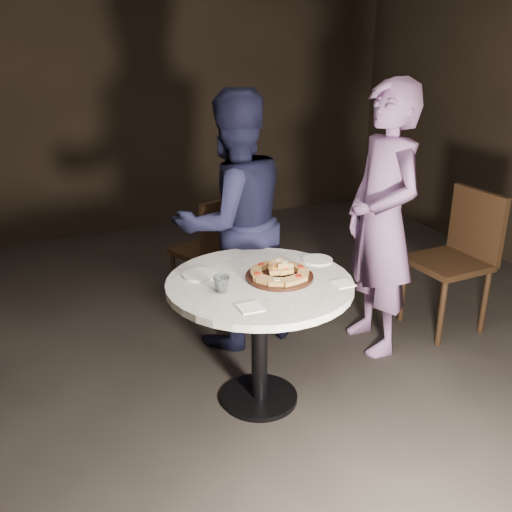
# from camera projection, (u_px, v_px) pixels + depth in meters

# --- Properties ---
(floor) EXTENTS (7.00, 7.00, 0.00)m
(floor) POSITION_uv_depth(u_px,v_px,m) (275.00, 392.00, 3.53)
(floor) COLOR black
(floor) RESTS_ON ground
(table) EXTENTS (1.16, 1.16, 0.79)m
(table) POSITION_uv_depth(u_px,v_px,m) (260.00, 304.00, 3.23)
(table) COLOR black
(table) RESTS_ON ground
(serving_board) EXTENTS (0.46, 0.46, 0.02)m
(serving_board) POSITION_uv_depth(u_px,v_px,m) (279.00, 276.00, 3.21)
(serving_board) COLOR black
(serving_board) RESTS_ON table
(focaccia_pile) EXTENTS (0.34, 0.34, 0.09)m
(focaccia_pile) POSITION_uv_depth(u_px,v_px,m) (280.00, 270.00, 3.20)
(focaccia_pile) COLOR #A57640
(focaccia_pile) RESTS_ON serving_board
(plate_left) EXTENTS (0.23, 0.23, 0.01)m
(plate_left) POSITION_uv_depth(u_px,v_px,m) (200.00, 275.00, 3.24)
(plate_left) COLOR white
(plate_left) RESTS_ON table
(plate_right) EXTENTS (0.18, 0.18, 0.01)m
(plate_right) POSITION_uv_depth(u_px,v_px,m) (317.00, 260.00, 3.45)
(plate_right) COLOR white
(plate_right) RESTS_ON table
(water_glass) EXTENTS (0.10, 0.10, 0.08)m
(water_glass) POSITION_uv_depth(u_px,v_px,m) (221.00, 284.00, 3.03)
(water_glass) COLOR silver
(water_glass) RESTS_ON table
(napkin_near) EXTENTS (0.12, 0.12, 0.01)m
(napkin_near) POSITION_uv_depth(u_px,v_px,m) (250.00, 307.00, 2.86)
(napkin_near) COLOR white
(napkin_near) RESTS_ON table
(napkin_far) EXTENTS (0.11, 0.11, 0.01)m
(napkin_far) POSITION_uv_depth(u_px,v_px,m) (343.00, 284.00, 3.13)
(napkin_far) COLOR white
(napkin_far) RESTS_ON table
(chair_far) EXTENTS (0.57, 0.58, 0.94)m
(chair_far) POSITION_uv_depth(u_px,v_px,m) (214.00, 246.00, 4.41)
(chair_far) COLOR black
(chair_far) RESTS_ON ground
(chair_right) EXTENTS (0.52, 0.50, 1.03)m
(chair_right) POSITION_uv_depth(u_px,v_px,m) (460.00, 251.00, 4.15)
(chair_right) COLOR black
(chair_right) RESTS_ON ground
(diner_navy) EXTENTS (0.94, 0.77, 1.76)m
(diner_navy) POSITION_uv_depth(u_px,v_px,m) (233.00, 222.00, 3.85)
(diner_navy) COLOR black
(diner_navy) RESTS_ON ground
(diner_teal) EXTENTS (0.49, 0.70, 1.83)m
(diner_teal) POSITION_uv_depth(u_px,v_px,m) (382.00, 221.00, 3.76)
(diner_teal) COLOR #816197
(diner_teal) RESTS_ON ground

